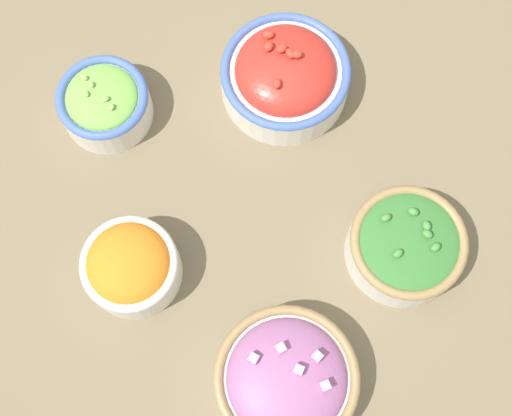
{
  "coord_description": "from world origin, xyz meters",
  "views": [
    {
      "loc": [
        0.23,
        -0.1,
        0.87
      ],
      "look_at": [
        0.0,
        0.0,
        0.03
      ],
      "focal_mm": 50.0,
      "sensor_mm": 36.0,
      "label": 1
    }
  ],
  "objects_px": {
    "bowl_lettuce": "(104,102)",
    "bowl_broccoli": "(406,245)",
    "bowl_carrots": "(131,266)",
    "bowl_red_onion": "(286,379)",
    "bowl_cherry_tomatoes": "(285,75)"
  },
  "relations": [
    {
      "from": "bowl_lettuce",
      "to": "bowl_broccoli",
      "type": "distance_m",
      "value": 0.42
    },
    {
      "from": "bowl_lettuce",
      "to": "bowl_carrots",
      "type": "relative_size",
      "value": 1.02
    },
    {
      "from": "bowl_lettuce",
      "to": "bowl_carrots",
      "type": "distance_m",
      "value": 0.22
    },
    {
      "from": "bowl_lettuce",
      "to": "bowl_broccoli",
      "type": "bearing_deg",
      "value": 38.97
    },
    {
      "from": "bowl_lettuce",
      "to": "bowl_broccoli",
      "type": "xyz_separation_m",
      "value": [
        0.33,
        0.26,
        0.0
      ]
    },
    {
      "from": "bowl_red_onion",
      "to": "bowl_lettuce",
      "type": "bearing_deg",
      "value": -170.69
    },
    {
      "from": "bowl_red_onion",
      "to": "bowl_broccoli",
      "type": "distance_m",
      "value": 0.21
    },
    {
      "from": "bowl_broccoli",
      "to": "bowl_carrots",
      "type": "bearing_deg",
      "value": -109.74
    },
    {
      "from": "bowl_lettuce",
      "to": "bowl_carrots",
      "type": "xyz_separation_m",
      "value": [
        0.22,
        -0.05,
        0.01
      ]
    },
    {
      "from": "bowl_cherry_tomatoes",
      "to": "bowl_broccoli",
      "type": "relative_size",
      "value": 1.2
    },
    {
      "from": "bowl_lettuce",
      "to": "bowl_cherry_tomatoes",
      "type": "bearing_deg",
      "value": 74.74
    },
    {
      "from": "bowl_cherry_tomatoes",
      "to": "bowl_lettuce",
      "type": "distance_m",
      "value": 0.24
    },
    {
      "from": "bowl_red_onion",
      "to": "bowl_broccoli",
      "type": "height_order",
      "value": "bowl_red_onion"
    },
    {
      "from": "bowl_lettuce",
      "to": "bowl_broccoli",
      "type": "relative_size",
      "value": 0.84
    },
    {
      "from": "bowl_cherry_tomatoes",
      "to": "bowl_carrots",
      "type": "height_order",
      "value": "bowl_cherry_tomatoes"
    }
  ]
}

